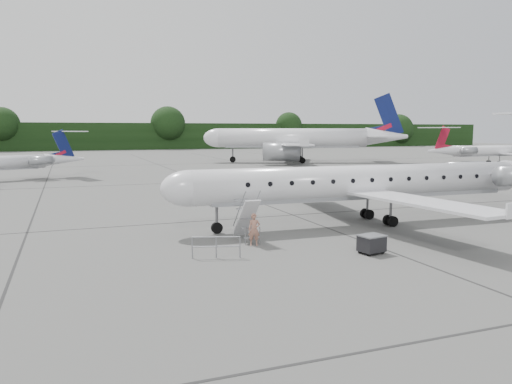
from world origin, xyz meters
name	(u,v)px	position (x,y,z in m)	size (l,w,h in m)	color
ground	(397,229)	(0.00, 0.00, 0.00)	(320.00, 320.00, 0.00)	#5C5C5A
treeline	(131,136)	(0.00, 130.00, 4.00)	(260.00, 4.00, 8.00)	black
main_regional_jet	(366,165)	(-0.75, 2.40, 3.69)	(28.79, 20.73, 7.38)	silver
airstair	(246,219)	(-9.44, 0.43, 1.16)	(0.85, 2.26, 2.31)	silver
passenger	(254,229)	(-9.47, -0.85, 0.83)	(0.61, 0.40, 1.66)	#996553
safety_railing	(216,248)	(-12.02, -2.64, 0.50)	(2.20, 0.08, 1.00)	gray
baggage_cart	(372,244)	(-4.82, -4.48, 0.49)	(1.12, 0.91, 0.97)	black
bg_narrowbody	(292,128)	(20.14, 58.43, 6.16)	(34.31, 24.70, 12.32)	silver
bg_regional_right	(499,145)	(52.08, 41.92, 3.23)	(24.65, 17.75, 6.47)	silver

